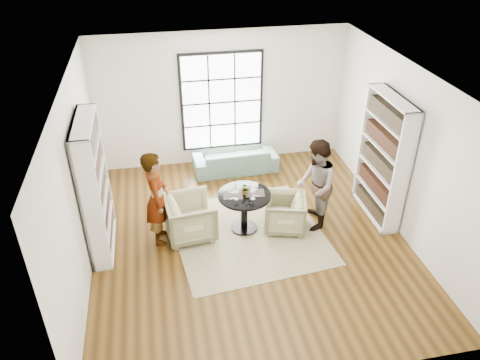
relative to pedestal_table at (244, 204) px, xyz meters
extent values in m
plane|color=brown|center=(0.04, -0.28, -0.55)|extent=(6.00, 6.00, 0.00)
plane|color=silver|center=(0.04, 2.72, 0.95)|extent=(5.50, 0.00, 5.50)
plane|color=silver|center=(-2.71, -0.28, 0.95)|extent=(0.00, 6.00, 6.00)
plane|color=silver|center=(2.79, -0.28, 0.95)|extent=(0.00, 6.00, 6.00)
plane|color=silver|center=(0.04, -3.28, 0.95)|extent=(5.50, 0.00, 5.50)
plane|color=white|center=(0.04, -0.28, 2.45)|extent=(6.00, 6.00, 0.00)
cube|color=black|center=(0.04, 2.70, 0.90)|extent=(1.82, 0.06, 2.22)
cube|color=white|center=(0.04, 2.66, 0.90)|extent=(1.70, 0.02, 2.10)
cube|color=tan|center=(0.04, -0.16, -0.55)|extent=(2.89, 2.89, 0.01)
cylinder|color=black|center=(0.00, 0.00, -0.53)|extent=(0.49, 0.49, 0.04)
cylinder|color=black|center=(0.00, 0.00, -0.18)|extent=(0.12, 0.12, 0.68)
cylinder|color=black|center=(0.00, 0.00, 0.19)|extent=(0.95, 0.95, 0.04)
imported|color=slate|center=(0.24, 2.17, -0.28)|extent=(1.87, 0.79, 0.54)
imported|color=tan|center=(-0.99, -0.01, -0.16)|extent=(0.95, 0.93, 0.78)
imported|color=tan|center=(0.73, -0.12, -0.21)|extent=(0.91, 0.89, 0.68)
imported|color=gray|center=(-1.54, -0.01, 0.33)|extent=(0.45, 0.66, 1.76)
imported|color=gray|center=(1.28, -0.12, 0.32)|extent=(0.85, 0.98, 1.74)
cube|color=#272321|center=(-0.21, 0.00, 0.21)|extent=(0.37, 0.30, 0.01)
cube|color=#272321|center=(0.19, 0.00, 0.21)|extent=(0.37, 0.30, 0.01)
cylinder|color=silver|center=(-0.17, -0.13, 0.21)|extent=(0.07, 0.07, 0.01)
cylinder|color=silver|center=(-0.17, -0.13, 0.27)|extent=(0.01, 0.01, 0.11)
sphere|color=#670B0E|center=(-0.17, -0.13, 0.35)|extent=(0.08, 0.08, 0.08)
ellipsoid|color=white|center=(-0.17, -0.13, 0.35)|extent=(0.09, 0.09, 0.09)
cylinder|color=silver|center=(0.12, -0.17, 0.21)|extent=(0.08, 0.08, 0.01)
cylinder|color=silver|center=(0.12, -0.17, 0.28)|extent=(0.01, 0.01, 0.12)
sphere|color=#670B0E|center=(0.12, -0.17, 0.37)|extent=(0.09, 0.09, 0.09)
ellipsoid|color=white|center=(0.12, -0.17, 0.37)|extent=(0.10, 0.10, 0.11)
imported|color=gray|center=(0.03, 0.02, 0.32)|extent=(0.20, 0.17, 0.21)
camera|label=1|loc=(-1.41, -6.82, 4.79)|focal=35.00mm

